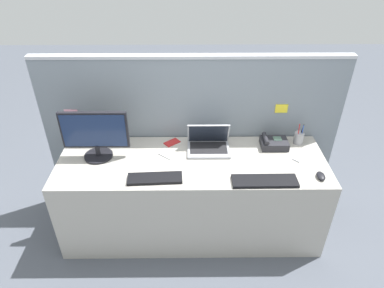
{
  "coord_description": "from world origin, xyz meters",
  "views": [
    {
      "loc": [
        -0.02,
        -2.12,
        2.3
      ],
      "look_at": [
        0.0,
        0.05,
        0.84
      ],
      "focal_mm": 32.45,
      "sensor_mm": 36.0,
      "label": 1
    }
  ],
  "objects": [
    {
      "name": "pen_cup",
      "position": [
        0.87,
        0.23,
        0.77
      ],
      "size": [
        0.08,
        0.08,
        0.19
      ],
      "color": "#99999E",
      "rests_on": "desk"
    },
    {
      "name": "cell_phone_silver_slab",
      "position": [
        0.84,
        0.04,
        0.72
      ],
      "size": [
        0.15,
        0.15,
        0.01
      ],
      "primitive_type": "cube",
      "rotation": [
        0.0,
        0.0,
        -0.77
      ],
      "color": "#B7BAC1",
      "rests_on": "desk"
    },
    {
      "name": "desktop_monitor",
      "position": [
        -0.72,
        0.07,
        0.92
      ],
      "size": [
        0.5,
        0.22,
        0.38
      ],
      "color": "black",
      "rests_on": "desk"
    },
    {
      "name": "cell_phone_white_slab",
      "position": [
        -0.2,
        0.07,
        0.72
      ],
      "size": [
        0.15,
        0.14,
        0.01
      ],
      "primitive_type": "cube",
      "rotation": [
        0.0,
        0.0,
        0.88
      ],
      "color": "silver",
      "rests_on": "desk"
    },
    {
      "name": "laptop",
      "position": [
        0.13,
        0.16,
        0.77
      ],
      "size": [
        0.33,
        0.24,
        0.21
      ],
      "color": "#9EA0A8",
      "rests_on": "desk"
    },
    {
      "name": "desk",
      "position": [
        0.0,
        0.0,
        0.36
      ],
      "size": [
        2.05,
        0.67,
        0.72
      ],
      "primitive_type": "cube",
      "color": "#ADA89E",
      "rests_on": "ground_plane"
    },
    {
      "name": "keyboard_main",
      "position": [
        0.51,
        -0.26,
        0.73
      ],
      "size": [
        0.46,
        0.14,
        0.02
      ],
      "primitive_type": "cube",
      "rotation": [
        0.0,
        0.0,
        0.01
      ],
      "color": "black",
      "rests_on": "desk"
    },
    {
      "name": "cell_phone_red_case",
      "position": [
        -0.16,
        0.25,
        0.72
      ],
      "size": [
        0.14,
        0.13,
        0.01
      ],
      "primitive_type": "cube",
      "rotation": [
        0.0,
        0.0,
        -0.89
      ],
      "color": "#B22323",
      "rests_on": "desk"
    },
    {
      "name": "keyboard_spare",
      "position": [
        -0.27,
        -0.22,
        0.73
      ],
      "size": [
        0.39,
        0.14,
        0.02
      ],
      "primitive_type": "cube",
      "rotation": [
        0.0,
        0.0,
        0.05
      ],
      "color": "black",
      "rests_on": "desk"
    },
    {
      "name": "ground_plane",
      "position": [
        0.0,
        0.0,
        0.0
      ],
      "size": [
        10.0,
        10.0,
        0.0
      ],
      "primitive_type": "plane",
      "color": "#4C515B"
    },
    {
      "name": "cubicle_divider",
      "position": [
        -0.0,
        0.38,
        0.71
      ],
      "size": [
        2.45,
        0.08,
        1.42
      ],
      "color": "gray",
      "rests_on": "ground_plane"
    },
    {
      "name": "desk_phone",
      "position": [
        0.66,
        0.19,
        0.75
      ],
      "size": [
        0.21,
        0.16,
        0.1
      ],
      "color": "#232328",
      "rests_on": "desk"
    },
    {
      "name": "computer_mouse_right_hand",
      "position": [
        0.92,
        -0.21,
        0.73
      ],
      "size": [
        0.06,
        0.1,
        0.03
      ],
      "primitive_type": "ellipsoid",
      "rotation": [
        0.0,
        0.0,
        -0.05
      ],
      "color": "black",
      "rests_on": "desk"
    }
  ]
}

